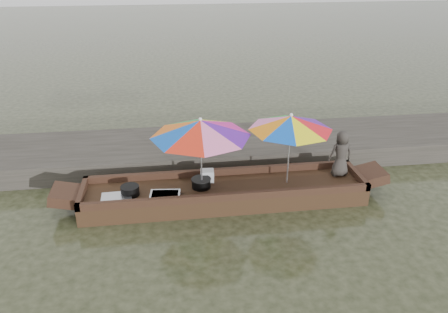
{
  "coord_description": "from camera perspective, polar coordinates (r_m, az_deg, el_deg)",
  "views": [
    {
      "loc": [
        -1.11,
        -7.91,
        4.77
      ],
      "look_at": [
        0.0,
        0.1,
        1.0
      ],
      "focal_mm": 35.0,
      "sensor_mm": 36.0,
      "label": 1
    }
  ],
  "objects": [
    {
      "name": "cooking_pot",
      "position": [
        8.99,
        -12.18,
        -4.37
      ],
      "size": [
        0.37,
        0.37,
        0.2
      ],
      "primitive_type": "cylinder",
      "color": "black",
      "rests_on": "boat_hull"
    },
    {
      "name": "umbrella_bow",
      "position": [
        8.74,
        -3.0,
        0.29
      ],
      "size": [
        2.04,
        2.04,
        1.55
      ],
      "primitive_type": null,
      "rotation": [
        0.0,
        0.0,
        -0.02
      ],
      "color": "#E51496",
      "rests_on": "boat_hull"
    },
    {
      "name": "water",
      "position": [
        9.31,
        0.09,
        -5.85
      ],
      "size": [
        80.0,
        80.0,
        0.0
      ],
      "primitive_type": "plane",
      "color": "black",
      "rests_on": "ground"
    },
    {
      "name": "umbrella_stern",
      "position": [
        9.05,
        8.49,
        0.94
      ],
      "size": [
        1.93,
        1.93,
        1.55
      ],
      "primitive_type": null,
      "rotation": [
        0.0,
        0.0,
        -0.14
      ],
      "color": "#5714A5",
      "rests_on": "boat_hull"
    },
    {
      "name": "vendor",
      "position": [
        9.71,
        15.03,
        0.38
      ],
      "size": [
        0.52,
        0.35,
        1.03
      ],
      "primitive_type": "imported",
      "rotation": [
        0.0,
        0.0,
        3.18
      ],
      "color": "#322E2A",
      "rests_on": "boat_hull"
    },
    {
      "name": "tray_scallop",
      "position": [
        8.93,
        -13.85,
        -5.27
      ],
      "size": [
        0.61,
        0.43,
        0.06
      ],
      "primitive_type": "cube",
      "rotation": [
        0.0,
        0.0,
        0.03
      ],
      "color": "silver",
      "rests_on": "boat_hull"
    },
    {
      "name": "boat_hull",
      "position": [
        9.22,
        0.09,
        -4.91
      ],
      "size": [
        5.87,
        1.2,
        0.35
      ],
      "primitive_type": "cube",
      "color": "#392416",
      "rests_on": "water"
    },
    {
      "name": "dock",
      "position": [
        11.13,
        -1.49,
        1.02
      ],
      "size": [
        22.0,
        2.2,
        0.5
      ],
      "primitive_type": "cube",
      "color": "#2D2B26",
      "rests_on": "ground"
    },
    {
      "name": "charcoal_grill",
      "position": [
        9.08,
        -2.99,
        -3.53
      ],
      "size": [
        0.39,
        0.39,
        0.18
      ],
      "primitive_type": "cylinder",
      "color": "black",
      "rests_on": "boat_hull"
    },
    {
      "name": "supply_bag",
      "position": [
        9.29,
        -2.21,
        -2.53
      ],
      "size": [
        0.29,
        0.24,
        0.26
      ],
      "primitive_type": "cube",
      "rotation": [
        0.0,
        0.0,
        -0.07
      ],
      "color": "silver",
      "rests_on": "boat_hull"
    },
    {
      "name": "tray_crayfish",
      "position": [
        8.79,
        -7.71,
        -5.13
      ],
      "size": [
        0.64,
        0.48,
        0.09
      ],
      "primitive_type": "cube",
      "rotation": [
        0.0,
        0.0,
        -0.11
      ],
      "color": "silver",
      "rests_on": "boat_hull"
    }
  ]
}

